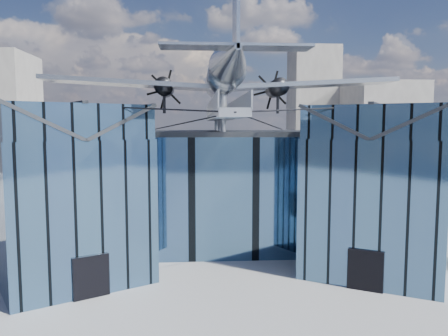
{
  "coord_description": "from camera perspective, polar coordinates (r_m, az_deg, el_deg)",
  "views": [
    {
      "loc": [
        -2.2,
        -30.51,
        10.4
      ],
      "look_at": [
        0.0,
        2.0,
        7.2
      ],
      "focal_mm": 35.0,
      "sensor_mm": 36.0,
      "label": 1
    }
  ],
  "objects": [
    {
      "name": "ground_plane",
      "position": [
        32.31,
        0.25,
        -13.17
      ],
      "size": [
        120.0,
        120.0,
        0.0
      ],
      "primitive_type": "plane",
      "color": "gray"
    },
    {
      "name": "bg_towers",
      "position": [
        81.08,
        -1.3,
        5.33
      ],
      "size": [
        77.0,
        24.5,
        26.0
      ],
      "color": "gray",
      "rests_on": "ground"
    },
    {
      "name": "museum",
      "position": [
        36.71,
        -0.4,
        -2.0
      ],
      "size": [
        32.88,
        24.5,
        17.6
      ],
      "color": "#44668A",
      "rests_on": "ground"
    }
  ]
}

